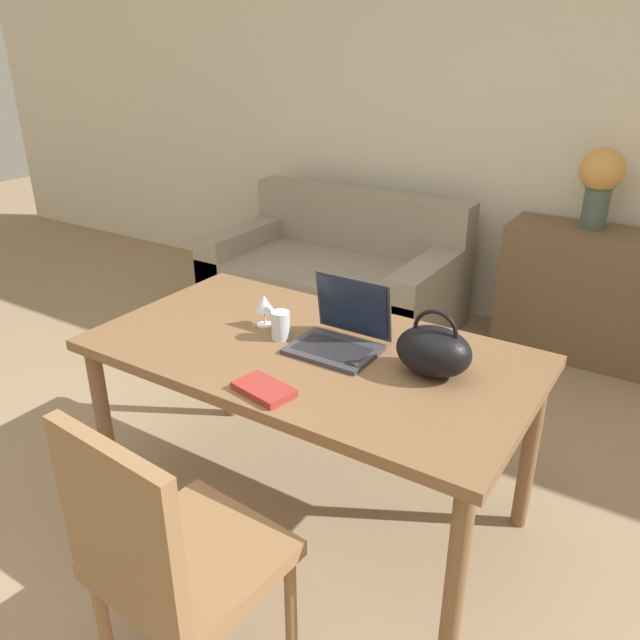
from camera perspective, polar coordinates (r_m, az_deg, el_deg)
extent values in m
plane|color=#997F60|center=(2.35, -9.81, -23.78)|extent=(14.00, 14.00, 0.00)
cube|color=beige|center=(4.12, 17.29, 17.85)|extent=(10.00, 0.06, 2.70)
cube|color=brown|center=(2.24, -0.93, -3.02)|extent=(1.58, 0.86, 0.04)
cylinder|color=brown|center=(2.64, -19.11, -9.12)|extent=(0.06, 0.06, 0.69)
cylinder|color=brown|center=(1.93, 12.24, -22.58)|extent=(0.06, 0.06, 0.69)
cylinder|color=brown|center=(3.07, -8.45, -3.00)|extent=(0.06, 0.06, 0.69)
cylinder|color=brown|center=(2.49, 18.63, -11.21)|extent=(0.06, 0.06, 0.69)
cube|color=olive|center=(1.84, -11.54, -20.63)|extent=(0.47, 0.47, 0.05)
cube|color=olive|center=(1.58, -17.96, -17.62)|extent=(0.42, 0.07, 0.46)
cylinder|color=olive|center=(2.19, -10.65, -20.27)|extent=(0.04, 0.04, 0.43)
cylinder|color=olive|center=(2.01, -2.68, -25.08)|extent=(0.04, 0.04, 0.43)
cylinder|color=olive|center=(2.05, -19.02, -25.42)|extent=(0.04, 0.04, 0.43)
cube|color=gray|center=(4.14, 1.11, 2.61)|extent=(1.58, 0.91, 0.42)
cube|color=gray|center=(4.31, 3.67, 9.16)|extent=(1.58, 0.20, 0.40)
cube|color=gray|center=(4.50, -6.44, 5.17)|extent=(0.20, 0.91, 0.56)
cube|color=gray|center=(3.83, 9.96, 1.49)|extent=(0.20, 0.91, 0.56)
cube|color=brown|center=(3.95, 23.47, 2.12)|extent=(0.99, 0.40, 0.77)
cube|color=#38383D|center=(2.20, 1.21, -2.75)|extent=(0.30, 0.23, 0.02)
cube|color=black|center=(2.19, 1.13, -2.61)|extent=(0.26, 0.15, 0.00)
cube|color=#38383D|center=(2.26, 3.08, 1.29)|extent=(0.30, 0.04, 0.23)
cube|color=#19233D|center=(2.25, 2.98, 1.25)|extent=(0.28, 0.04, 0.20)
cylinder|color=silver|center=(2.28, -3.63, -0.48)|extent=(0.07, 0.07, 0.11)
cylinder|color=silver|center=(2.41, -5.05, -0.43)|extent=(0.06, 0.06, 0.01)
cylinder|color=silver|center=(2.40, -5.08, 0.26)|extent=(0.01, 0.01, 0.06)
cone|color=silver|center=(2.38, -5.13, 1.57)|extent=(0.07, 0.07, 0.06)
ellipsoid|color=black|center=(2.06, 10.35, -2.82)|extent=(0.25, 0.19, 0.16)
torus|color=black|center=(2.03, 10.49, -1.08)|extent=(0.15, 0.01, 0.15)
cylinder|color=#47564C|center=(3.84, 23.87, 9.37)|extent=(0.14, 0.14, 0.23)
sphere|color=#3D6B38|center=(3.81, 24.28, 11.68)|extent=(0.18, 0.18, 0.18)
sphere|color=#D6994C|center=(3.80, 24.40, 12.38)|extent=(0.24, 0.24, 0.24)
cube|color=maroon|center=(1.96, -5.17, -6.33)|extent=(0.21, 0.15, 0.02)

